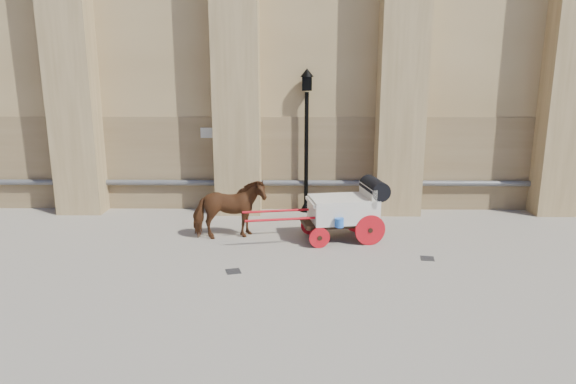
{
  "coord_description": "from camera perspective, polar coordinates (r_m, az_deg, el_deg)",
  "views": [
    {
      "loc": [
        0.76,
        -12.21,
        4.48
      ],
      "look_at": [
        0.6,
        0.96,
        1.3
      ],
      "focal_mm": 32.0,
      "sensor_mm": 36.0,
      "label": 1
    }
  ],
  "objects": [
    {
      "name": "ground",
      "position": [
        13.03,
        -2.7,
        -6.56
      ],
      "size": [
        90.0,
        90.0,
        0.0
      ],
      "primitive_type": "plane",
      "color": "gray",
      "rests_on": "ground"
    },
    {
      "name": "street_lamp",
      "position": [
        16.08,
        2.06,
        6.11
      ],
      "size": [
        0.42,
        0.42,
        4.49
      ],
      "color": "black",
      "rests_on": "ground"
    },
    {
      "name": "carriage",
      "position": [
        13.72,
        6.65,
        -1.72
      ],
      "size": [
        3.87,
        1.65,
        1.64
      ],
      "rotation": [
        0.0,
        0.0,
        0.18
      ],
      "color": "black",
      "rests_on": "ground"
    },
    {
      "name": "drain_grate_near",
      "position": [
        11.82,
        -6.09,
        -8.75
      ],
      "size": [
        0.4,
        0.4,
        0.01
      ],
      "primitive_type": "cube",
      "rotation": [
        0.0,
        0.0,
        0.29
      ],
      "color": "black",
      "rests_on": "ground"
    },
    {
      "name": "horse",
      "position": [
        13.82,
        -6.55,
        -1.95
      ],
      "size": [
        2.06,
        1.31,
        1.61
      ],
      "primitive_type": "imported",
      "rotation": [
        0.0,
        0.0,
        1.82
      ],
      "color": "#58331D",
      "rests_on": "ground"
    },
    {
      "name": "drain_grate_far",
      "position": [
        12.96,
        15.23,
        -7.13
      ],
      "size": [
        0.37,
        0.37,
        0.01
      ],
      "primitive_type": "cube",
      "rotation": [
        0.0,
        0.0,
        -0.16
      ],
      "color": "black",
      "rests_on": "ground"
    }
  ]
}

